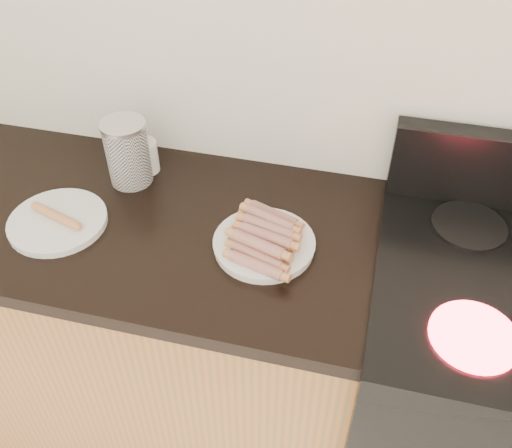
% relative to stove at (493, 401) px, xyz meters
% --- Properties ---
extents(wall_back, '(4.00, 0.04, 2.60)m').
position_rel_stove_xyz_m(wall_back, '(-0.78, 0.32, 0.84)').
color(wall_back, silver).
rests_on(wall_back, ground).
extents(cabinet_base, '(2.20, 0.59, 0.86)m').
position_rel_stove_xyz_m(cabinet_base, '(-1.48, 0.01, -0.03)').
color(cabinet_base, '#B66E30').
rests_on(cabinet_base, floor).
extents(stove, '(0.76, 0.65, 0.91)m').
position_rel_stove_xyz_m(stove, '(0.00, 0.00, 0.00)').
color(stove, black).
rests_on(stove, floor).
extents(burner_near_left, '(0.18, 0.18, 0.01)m').
position_rel_stove_xyz_m(burner_near_left, '(-0.17, -0.17, 0.46)').
color(burner_near_left, '#FF1E2D').
rests_on(burner_near_left, stove).
extents(burner_far_left, '(0.18, 0.18, 0.01)m').
position_rel_stove_xyz_m(burner_far_left, '(-0.17, 0.17, 0.46)').
color(burner_far_left, black).
rests_on(burner_far_left, stove).
extents(main_plate, '(0.25, 0.25, 0.02)m').
position_rel_stove_xyz_m(main_plate, '(-0.64, -0.01, 0.45)').
color(main_plate, white).
rests_on(main_plate, counter_slab).
extents(side_plate, '(0.26, 0.26, 0.02)m').
position_rel_stove_xyz_m(side_plate, '(-1.16, -0.05, 0.45)').
color(side_plate, white).
rests_on(side_plate, counter_slab).
extents(hotdog_pile, '(0.13, 0.24, 0.05)m').
position_rel_stove_xyz_m(hotdog_pile, '(-0.64, -0.01, 0.48)').
color(hotdog_pile, brown).
rests_on(hotdog_pile, main_plate).
extents(plain_sausages, '(0.14, 0.06, 0.02)m').
position_rel_stove_xyz_m(plain_sausages, '(-1.16, -0.05, 0.47)').
color(plain_sausages, '#DB8A47').
rests_on(plain_sausages, side_plate).
extents(canister, '(0.12, 0.12, 0.18)m').
position_rel_stove_xyz_m(canister, '(-1.05, 0.16, 0.53)').
color(canister, white).
rests_on(canister, counter_slab).
extents(mug, '(0.08, 0.08, 0.09)m').
position_rel_stove_xyz_m(mug, '(-1.03, 0.21, 0.49)').
color(mug, silver).
rests_on(mug, counter_slab).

